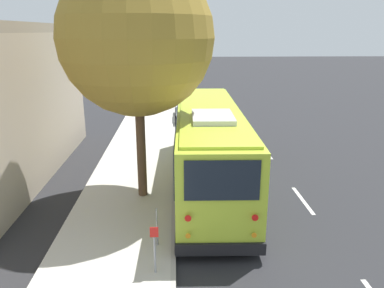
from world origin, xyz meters
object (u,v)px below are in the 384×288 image
object	(u,v)px
sign_post_near	(155,249)
parked_sedan_maroon	(184,95)
shuttle_bus	(209,143)
parked_sedan_black	(184,86)
street_tree	(137,27)
sign_post_far	(157,227)
parked_sedan_silver	(188,112)

from	to	relation	value
sign_post_near	parked_sedan_maroon	bearing A→B (deg)	-3.14
parked_sedan_maroon	shuttle_bus	bearing A→B (deg)	-178.76
parked_sedan_black	street_tree	distance (m)	26.71
sign_post_near	sign_post_far	distance (m)	1.34
street_tree	sign_post_far	xyz separation A→B (m)	(-3.74, -0.72, -5.64)
shuttle_bus	street_tree	size ratio (longest dim) A/B	1.22
parked_sedan_silver	parked_sedan_black	size ratio (longest dim) A/B	1.07
shuttle_bus	sign_post_far	distance (m)	5.25
shuttle_bus	parked_sedan_silver	world-z (taller)	shuttle_bus
street_tree	sign_post_near	xyz separation A→B (m)	(-5.08, -0.72, -5.54)
shuttle_bus	sign_post_far	world-z (taller)	shuttle_bus
shuttle_bus	sign_post_near	size ratio (longest dim) A/B	8.60
parked_sedan_black	sign_post_far	bearing A→B (deg)	174.62
street_tree	sign_post_far	bearing A→B (deg)	-169.09
parked_sedan_maroon	street_tree	size ratio (longest dim) A/B	0.44
parked_sedan_black	shuttle_bus	bearing A→B (deg)	178.45
sign_post_far	street_tree	bearing A→B (deg)	10.91
parked_sedan_black	sign_post_near	bearing A→B (deg)	174.75
shuttle_bus	sign_post_near	bearing A→B (deg)	163.95
shuttle_bus	parked_sedan_black	xyz separation A→B (m)	(24.97, 0.37, -1.26)
parked_sedan_silver	sign_post_near	world-z (taller)	sign_post_near
sign_post_near	parked_sedan_black	bearing A→B (deg)	-2.84
street_tree	sign_post_near	bearing A→B (deg)	-171.93
parked_sedan_black	parked_sedan_maroon	bearing A→B (deg)	176.03
parked_sedan_maroon	sign_post_far	bearing A→B (deg)	176.34
parked_sedan_silver	parked_sedan_maroon	world-z (taller)	parked_sedan_maroon
parked_sedan_silver	sign_post_near	xyz separation A→B (m)	(-17.95, 1.47, 0.22)
parked_sedan_black	street_tree	size ratio (longest dim) A/B	0.46
parked_sedan_silver	street_tree	world-z (taller)	street_tree
parked_sedan_silver	parked_sedan_maroon	xyz separation A→B (m)	(7.31, 0.08, 0.00)
sign_post_far	shuttle_bus	bearing A→B (deg)	-21.94
sign_post_far	sign_post_near	bearing A→B (deg)	180.00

